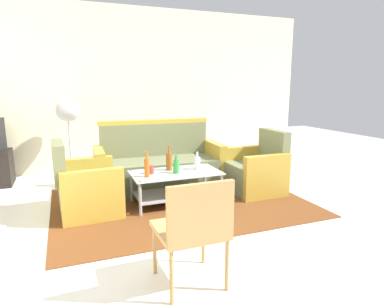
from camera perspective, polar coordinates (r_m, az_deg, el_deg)
ground_plane at (r=3.58m, az=1.94°, el=-12.69°), size 14.00×14.00×0.00m
wall_back at (r=6.19m, az=-9.29°, el=10.78°), size 6.52×0.12×2.80m
rug at (r=4.32m, az=-1.98°, el=-8.28°), size 3.09×2.25×0.01m
couch at (r=4.87m, az=-5.59°, el=-2.19°), size 1.82×0.80×0.96m
armchair_left at (r=4.08m, az=-17.57°, el=-5.85°), size 0.73×0.79×0.85m
armchair_right at (r=4.75m, az=10.82°, el=-3.07°), size 0.70×0.76×0.85m
coffee_table at (r=4.21m, az=-2.80°, el=-5.01°), size 1.10×0.60×0.40m
bottle_brown at (r=4.24m, az=-3.93°, el=-1.27°), size 0.08×0.08×0.32m
bottle_orange at (r=3.96m, az=-7.69°, el=-2.34°), size 0.06×0.06×0.31m
bottle_clear at (r=4.28m, az=0.89°, el=-1.58°), size 0.08×0.08×0.23m
bottle_green at (r=4.10m, az=-2.71°, el=-2.19°), size 0.08×0.08×0.22m
cup at (r=4.11m, az=-7.09°, el=-2.75°), size 0.08×0.08×0.10m
pedestal_fan at (r=5.62m, az=-20.40°, el=6.19°), size 0.36×0.36×1.27m
wicker_chair at (r=2.43m, az=0.30°, el=-12.11°), size 0.49×0.49×0.84m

